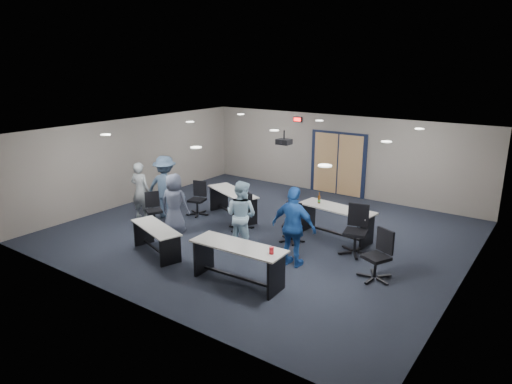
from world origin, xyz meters
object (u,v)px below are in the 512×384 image
Objects in this scene: person_navy at (294,227)px; chair_loose_left at (154,210)px; table_back_right at (336,217)px; person_plaid at (175,203)px; person_gray at (140,190)px; table_front_left at (156,236)px; person_lightblue at (241,215)px; chair_back_d at (356,230)px; chair_back_a at (197,199)px; chair_loose_right at (376,255)px; person_back at (165,187)px; table_back_left at (233,199)px; chair_back_c at (292,223)px; table_front_right at (238,257)px; chair_back_b at (241,212)px.

chair_loose_left is at bearing -1.56° from person_navy.
table_back_right is 1.29× the size of person_plaid.
person_navy is (5.26, -0.23, 0.08)m from person_gray.
person_navy reaches higher than table_front_left.
chair_back_d is at bearing -154.28° from person_lightblue.
table_front_left is 2.93m from chair_back_a.
chair_loose_left is at bearing 0.60° from person_lightblue.
person_gray reaches higher than table_back_right.
person_back reaches higher than chair_loose_right.
table_back_left is 1.75× the size of chair_back_d.
person_plaid is at bearing -175.06° from chair_back_d.
chair_back_a reaches higher than table_back_left.
chair_back_c is (3.37, -0.17, -0.01)m from chair_back_a.
table_front_right is 2.85m from chair_loose_right.
table_front_left is 1.71× the size of chair_back_b.
chair_back_a is 1.42m from chair_loose_left.
chair_loose_right is at bearing -24.67° from chair_back_a.
chair_back_c is at bearing -172.62° from person_plaid.
chair_loose_left is (-4.49, -2.11, -0.10)m from table_back_right.
chair_back_c is 3.90m from chair_loose_left.
chair_loose_left is 2.95m from person_lightblue.
table_front_left is 2.70m from person_back.
chair_back_d reaches higher than table_front_left.
chair_back_d is 0.71× the size of person_gray.
table_front_right is 1.00× the size of table_back_right.
chair_loose_right is at bearing 15.41° from chair_back_b.
table_back_right is 1.77× the size of chair_back_d.
chair_back_a is 0.62× the size of person_plaid.
table_front_left is at bearing -124.15° from table_back_right.
person_navy is (-1.75, -0.41, 0.37)m from chair_loose_right.
table_front_left is 2.06m from person_lightblue.
table_front_right is at bearing 123.12° from person_lightblue.
table_back_right is 2.08× the size of chair_back_a.
chair_back_c is 0.61× the size of person_plaid.
chair_back_a is 0.59× the size of person_lightblue.
table_back_right reaches higher than chair_loose_left.
person_gray reaches higher than table_back_left.
chair_back_b reaches higher than table_front_left.
chair_back_d reaches higher than chair_loose_right.
person_back is at bearing 174.67° from chair_back_d.
table_front_right is 1.13× the size of person_back.
person_back reaches higher than chair_back_a.
person_plaid reaches higher than table_back_left.
chair_back_a is 0.55× the size of person_navy.
person_lightblue is 0.93× the size of person_navy.
person_gray reaches higher than person_plaid.
person_back reaches higher than person_gray.
chair_back_d is (1.61, 0.21, 0.10)m from chair_back_c.
chair_back_d is 0.73× the size of person_plaid.
table_front_left is 3.35m from chair_back_c.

